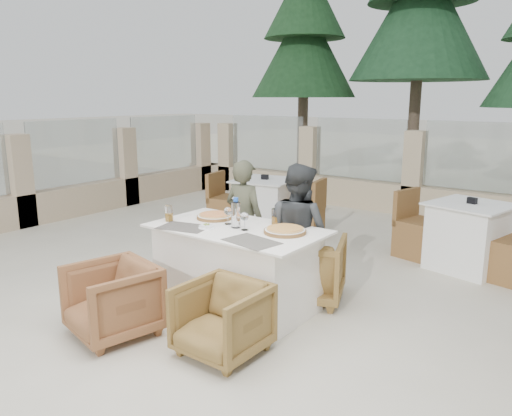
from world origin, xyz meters
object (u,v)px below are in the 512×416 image
Objects in this scene: armchair_far_left at (232,253)px; armchair_near_right at (222,319)px; armchair_far_right at (308,268)px; beer_glass_left at (169,213)px; pizza_right at (285,230)px; wine_glass_centre at (228,215)px; bg_table_b at (469,237)px; diner_left at (245,221)px; dining_table at (237,268)px; pizza_left at (215,216)px; olive_dish at (207,226)px; diner_right at (298,233)px; water_bottle at (236,213)px; armchair_near_left at (112,300)px; wine_glass_near at (245,220)px; beer_glass_right at (275,216)px; bg_table_a at (265,205)px.

armchair_far_left is 1.10× the size of armchair_near_right.
beer_glass_left is at bearing 13.03° from armchair_far_right.
wine_glass_centre reaches higher than pizza_right.
bg_table_b reaches higher than armchair_near_right.
diner_left reaches higher than armchair_far_left.
diner_left is at bearing 122.15° from dining_table.
pizza_left is 0.38m from olive_dish.
pizza_left is 0.57× the size of armchair_near_right.
wine_glass_centre is 0.30× the size of armchair_near_right.
diner_left reaches higher than wine_glass_centre.
pizza_left is 1.35m from armchair_near_right.
diner_right reaches higher than wine_glass_centre.
water_bottle is 0.42× the size of armchair_near_left.
wine_glass_centre is 0.14× the size of diner_right.
wine_glass_near is 0.36m from olive_dish.
olive_dish is at bearing -60.12° from pizza_left.
dining_table reaches higher than armchair_near_right.
armchair_near_right is (0.67, -0.58, -0.51)m from olive_dish.
armchair_near_right is at bearing -76.83° from beer_glass_right.
olive_dish is (-0.20, -0.18, 0.41)m from dining_table.
olive_dish is 0.07× the size of bg_table_b.
armchair_near_left is 0.41× the size of bg_table_b.
diner_right is at bearing 104.77° from pizza_right.
pizza_right is 1.01m from armchair_near_right.
dining_table is 1.16m from armchair_near_left.
dining_table is at bearing 30.60° from armchair_far_right.
armchair_far_right is 2.58m from bg_table_a.
beer_glass_left is 1.04m from armchair_near_left.
diner_left reaches higher than armchair_near_right.
armchair_near_right is (0.47, -0.76, -0.10)m from dining_table.
wine_glass_centre is 1.20× the size of beer_glass_left.
wine_glass_centre is at bearing -21.07° from pizza_left.
olive_dish is 3.09m from bg_table_b.
beer_glass_right reaches higher than armchair_near_right.
water_bottle is at bearing -108.30° from bg_table_b.
beer_glass_left is 0.90m from armchair_far_left.
diner_left is at bearing 103.27° from olive_dish.
armchair_near_left is at bearing 82.30° from armchair_far_left.
wine_glass_near reaches higher than armchair_far_right.
beer_glass_left is (-0.67, -0.20, 0.46)m from dining_table.
water_bottle is at bearing 30.53° from armchair_far_right.
diner_left is 0.80× the size of bg_table_b.
beer_glass_left is 1.02m from beer_glass_right.
beer_glass_left is 0.25× the size of armchair_near_right.
beer_glass_left reaches higher than bg_table_a.
water_bottle is 0.93m from armchair_far_right.
armchair_near_left is 1.72m from diner_left.
diner_left reaches higher than bg_table_a.
armchair_far_left is 0.37m from diner_left.
diner_right reaches higher than pizza_right.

